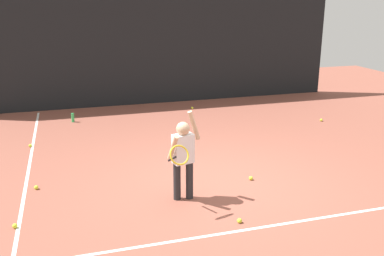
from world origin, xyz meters
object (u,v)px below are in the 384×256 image
object	(u,v)px
water_bottle	(73,118)
tennis_ball_0	(15,226)
tennis_ball_4	(239,221)
tennis_ball_2	(321,120)
tennis_ball_7	(192,108)
tennis_player	(183,154)
tennis_ball_3	(36,187)
tennis_ball_1	(30,146)
tennis_ball_5	(251,178)

from	to	relation	value
water_bottle	tennis_ball_0	bearing A→B (deg)	-100.15
water_bottle	tennis_ball_4	bearing A→B (deg)	-70.48
water_bottle	tennis_ball_2	bearing A→B (deg)	-15.85
water_bottle	tennis_ball_0	world-z (taller)	water_bottle
tennis_ball_7	tennis_ball_2	bearing A→B (deg)	-37.05
tennis_ball_2	tennis_ball_7	bearing A→B (deg)	142.95
tennis_ball_4	tennis_player	bearing A→B (deg)	120.83
tennis_player	water_bottle	bearing A→B (deg)	94.32
tennis_ball_2	tennis_ball_3	bearing A→B (deg)	-161.92
tennis_ball_1	tennis_ball_2	bearing A→B (deg)	-0.19
tennis_ball_2	tennis_ball_5	size ratio (longest dim) A/B	1.00
tennis_player	tennis_ball_0	world-z (taller)	tennis_player
water_bottle	tennis_ball_7	world-z (taller)	water_bottle
tennis_player	tennis_ball_4	distance (m)	1.26
tennis_ball_2	tennis_ball_5	distance (m)	4.14
tennis_ball_5	tennis_ball_7	distance (m)	4.80
tennis_ball_0	tennis_ball_3	xyz separation A→B (m)	(0.21, 1.18, 0.00)
tennis_player	tennis_ball_0	bearing A→B (deg)	171.83
water_bottle	tennis_ball_4	size ratio (longest dim) A/B	3.33
water_bottle	tennis_ball_4	xyz separation A→B (m)	(2.01, -5.67, -0.08)
water_bottle	tennis_ball_7	bearing A→B (deg)	6.90
tennis_ball_1	tennis_ball_2	size ratio (longest dim) A/B	1.00
tennis_player	tennis_ball_1	bearing A→B (deg)	114.11
tennis_ball_0	tennis_ball_2	distance (m)	7.48
tennis_ball_4	tennis_ball_7	world-z (taller)	same
tennis_player	tennis_ball_7	size ratio (longest dim) A/B	20.46
tennis_ball_0	tennis_ball_7	xyz separation A→B (m)	(4.02, 5.34, 0.00)
tennis_ball_1	tennis_ball_2	xyz separation A→B (m)	(6.71, -0.02, 0.00)
tennis_ball_2	tennis_player	bearing A→B (deg)	-144.45
tennis_ball_3	tennis_ball_5	xyz separation A→B (m)	(3.41, -0.63, 0.00)
tennis_ball_5	water_bottle	bearing A→B (deg)	121.84
tennis_player	tennis_ball_3	distance (m)	2.46
water_bottle	tennis_ball_0	distance (m)	5.04
tennis_ball_4	tennis_ball_5	xyz separation A→B (m)	(0.73, 1.26, 0.00)
tennis_ball_5	tennis_ball_0	bearing A→B (deg)	-171.35
tennis_ball_7	water_bottle	bearing A→B (deg)	-173.10
tennis_player	tennis_ball_2	size ratio (longest dim) A/B	20.46
tennis_ball_5	tennis_ball_7	world-z (taller)	same
tennis_ball_0	tennis_ball_3	world-z (taller)	same
tennis_ball_1	tennis_ball_5	distance (m)	4.56
tennis_ball_2	tennis_ball_5	xyz separation A→B (m)	(-3.09, -2.75, 0.00)
tennis_ball_3	tennis_ball_4	xyz separation A→B (m)	(2.68, -1.89, 0.00)
tennis_ball_2	tennis_ball_3	xyz separation A→B (m)	(-6.50, -2.12, 0.00)
tennis_ball_1	tennis_ball_3	xyz separation A→B (m)	(0.21, -2.14, 0.00)
tennis_ball_3	tennis_ball_4	bearing A→B (deg)	-35.19
tennis_ball_3	tennis_player	bearing A→B (deg)	-24.75
tennis_ball_3	tennis_ball_4	world-z (taller)	same
tennis_ball_2	water_bottle	bearing A→B (deg)	164.15
tennis_ball_4	tennis_ball_7	bearing A→B (deg)	79.48
tennis_ball_0	tennis_ball_2	xyz separation A→B (m)	(6.71, 3.30, 0.00)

